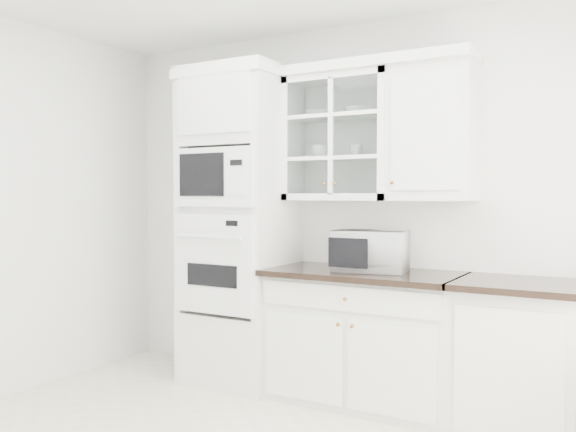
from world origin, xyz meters
The scene contains 12 objects.
room_shell centered at (0.00, 0.43, 1.78)m, with size 4.00×3.50×2.70m.
oven_column centered at (-0.75, 1.42, 1.20)m, with size 0.76×0.68×2.40m.
base_cabinet_run centered at (0.28, 1.45, 0.46)m, with size 1.32×0.67×0.92m.
extra_base_cabinet centered at (1.28, 1.45, 0.46)m, with size 0.72×0.67×0.92m.
upper_cabinet_glass centered at (0.03, 1.58, 1.85)m, with size 0.80×0.33×0.90m.
upper_cabinet_solid centered at (0.71, 1.58, 1.85)m, with size 0.55×0.33×0.90m, color white.
crown_molding centered at (-0.07, 1.56, 2.33)m, with size 2.14×0.38×0.07m, color white.
countertop_microwave centered at (0.33, 1.45, 1.06)m, with size 0.48×0.40×0.28m, color white.
bowl_a centered at (-0.15, 1.60, 2.04)m, with size 0.21×0.21×0.05m, color white.
bowl_b centered at (0.15, 1.57, 2.04)m, with size 0.17×0.17×0.05m, color white.
cup_a centered at (-0.14, 1.59, 1.76)m, with size 0.12×0.12×0.10m, color white.
cup_b centered at (0.14, 1.60, 1.76)m, with size 0.10×0.10×0.09m, color white.
Camera 1 is at (1.93, -2.41, 1.44)m, focal length 38.00 mm.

